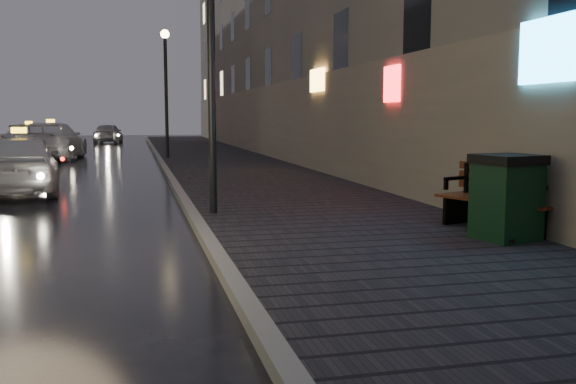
% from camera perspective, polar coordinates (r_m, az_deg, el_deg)
% --- Properties ---
extents(ground, '(120.00, 120.00, 0.00)m').
position_cam_1_polar(ground, '(5.81, -17.94, -12.58)').
color(ground, black).
rests_on(ground, ground).
extents(sidewalk, '(4.60, 58.00, 0.15)m').
position_cam_1_polar(sidewalk, '(26.75, -6.15, 2.85)').
color(sidewalk, black).
rests_on(sidewalk, ground).
extents(curb, '(0.20, 58.00, 0.15)m').
position_cam_1_polar(curb, '(26.56, -11.29, 2.73)').
color(curb, slate).
rests_on(curb, ground).
extents(building_near, '(1.80, 50.00, 13.00)m').
position_cam_1_polar(building_near, '(31.52, -1.29, 15.19)').
color(building_near, '#605B54').
rests_on(building_near, ground).
extents(lamp_near, '(0.36, 0.36, 5.28)m').
position_cam_1_polar(lamp_near, '(11.66, -6.87, 14.60)').
color(lamp_near, black).
rests_on(lamp_near, sidewalk).
extents(lamp_far, '(0.36, 0.36, 5.28)m').
position_cam_1_polar(lamp_far, '(27.55, -10.81, 9.99)').
color(lamp_far, black).
rests_on(lamp_far, sidewalk).
extents(bench, '(1.33, 2.08, 1.00)m').
position_cam_1_polar(bench, '(10.31, 18.46, -0.48)').
color(bench, black).
rests_on(bench, sidewalk).
extents(trash_bin, '(0.93, 0.93, 1.21)m').
position_cam_1_polar(trash_bin, '(9.55, 18.85, -0.39)').
color(trash_bin, black).
rests_on(trash_bin, sidewalk).
extents(taxi_near, '(2.18, 4.50, 1.48)m').
position_cam_1_polar(taxi_near, '(16.88, -22.68, 2.34)').
color(taxi_near, silver).
rests_on(taxi_near, ground).
extents(taxi_mid, '(2.83, 5.76, 1.61)m').
position_cam_1_polar(taxi_mid, '(29.76, -20.29, 4.27)').
color(taxi_mid, white).
rests_on(taxi_mid, ground).
extents(taxi_far, '(2.76, 5.47, 1.48)m').
position_cam_1_polar(taxi_far, '(35.70, -22.00, 4.45)').
color(taxi_far, silver).
rests_on(taxi_far, ground).
extents(car_far, '(2.07, 4.20, 1.38)m').
position_cam_1_polar(car_far, '(46.08, -15.69, 5.04)').
color(car_far, gray).
rests_on(car_far, ground).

